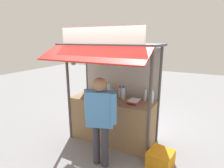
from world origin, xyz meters
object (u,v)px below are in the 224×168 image
banana_bunch_inner_left (119,63)px  water_bottle_right (123,93)px  magazine_stack_rear_center (134,101)px  banana_bunch_leftmost (97,62)px  vendor_person (100,115)px  water_bottle_front_right (152,97)px  banana_bunch_inner_right (73,61)px  plastic_crate (160,158)px  magazine_stack_mid_right (102,97)px  water_bottle_far_left (145,96)px  water_bottle_far_right (109,90)px  magazine_stack_back_right (91,95)px  water_bottle_center (120,92)px

banana_bunch_inner_left → water_bottle_right: bearing=104.9°
magazine_stack_rear_center → banana_bunch_inner_left: banana_bunch_inner_left is taller
banana_bunch_leftmost → vendor_person: banana_bunch_leftmost is taller
water_bottle_front_right → water_bottle_right: (-0.63, -0.04, 0.01)m
banana_bunch_inner_left → water_bottle_front_right: bearing=51.6°
banana_bunch_inner_right → water_bottle_right: bearing=32.2°
water_bottle_front_right → plastic_crate: bearing=-57.1°
magazine_stack_mid_right → plastic_crate: (1.43, -0.33, -0.88)m
water_bottle_far_left → water_bottle_far_right: size_ratio=0.80×
water_bottle_far_left → banana_bunch_inner_left: (-0.31, -0.67, 0.76)m
water_bottle_right → magazine_stack_back_right: water_bottle_right is taller
magazine_stack_rear_center → banana_bunch_inner_right: banana_bunch_inner_right is taller
plastic_crate → water_bottle_center: bearing=150.1°
water_bottle_far_left → banana_bunch_inner_left: banana_bunch_inner_left is taller
magazine_stack_mid_right → banana_bunch_inner_left: bearing=-32.6°
banana_bunch_inner_right → magazine_stack_rear_center: bearing=20.0°
water_bottle_right → water_bottle_center: 0.21m
magazine_stack_back_right → plastic_crate: size_ratio=0.59×
banana_bunch_inner_right → banana_bunch_inner_left: (1.03, -0.00, 0.02)m
water_bottle_far_left → banana_bunch_leftmost: size_ratio=0.88×
water_bottle_front_right → magazine_stack_back_right: size_ratio=1.12×
water_bottle_far_right → magazine_stack_rear_center: 0.73m
magazine_stack_rear_center → magazine_stack_back_right: 1.07m
magazine_stack_rear_center → magazine_stack_mid_right: (-0.75, -0.05, 0.00)m
magazine_stack_rear_center → banana_bunch_inner_left: 0.96m
water_bottle_right → banana_bunch_leftmost: (-0.31, -0.56, 0.73)m
water_bottle_center → magazine_stack_rear_center: (0.45, -0.27, -0.08)m
water_bottle_far_left → vendor_person: vendor_person is taller
banana_bunch_inner_left → magazine_stack_back_right: bearing=155.6°
water_bottle_far_left → vendor_person: 1.20m
plastic_crate → magazine_stack_rear_center: bearing=150.5°
water_bottle_far_left → water_bottle_right: (-0.46, -0.11, 0.03)m
banana_bunch_inner_right → water_bottle_center: bearing=43.6°
magazine_stack_mid_right → banana_bunch_leftmost: (0.14, -0.38, 0.83)m
magazine_stack_back_right → vendor_person: vendor_person is taller
banana_bunch_inner_right → banana_bunch_inner_left: size_ratio=1.14×
magazine_stack_back_right → banana_bunch_inner_right: (-0.13, -0.41, 0.83)m
water_bottle_right → banana_bunch_leftmost: size_ratio=1.09×
magazine_stack_rear_center → banana_bunch_inner_left: (-0.16, -0.43, 0.84)m
water_bottle_front_right → vendor_person: size_ratio=0.17×
water_bottle_center → plastic_crate: water_bottle_center is taller
magazine_stack_mid_right → banana_bunch_inner_right: bearing=-138.8°
water_bottle_front_right → water_bottle_right: bearing=-176.0°
banana_bunch_inner_right → banana_bunch_leftmost: same height
magazine_stack_mid_right → banana_bunch_leftmost: banana_bunch_leftmost is taller
water_bottle_right → magazine_stack_rear_center: size_ratio=0.99×
water_bottle_front_right → banana_bunch_leftmost: size_ratio=1.01×
water_bottle_front_right → banana_bunch_inner_left: size_ratio=1.02×
water_bottle_far_left → water_bottle_right: 0.48m
banana_bunch_leftmost → plastic_crate: size_ratio=0.65×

